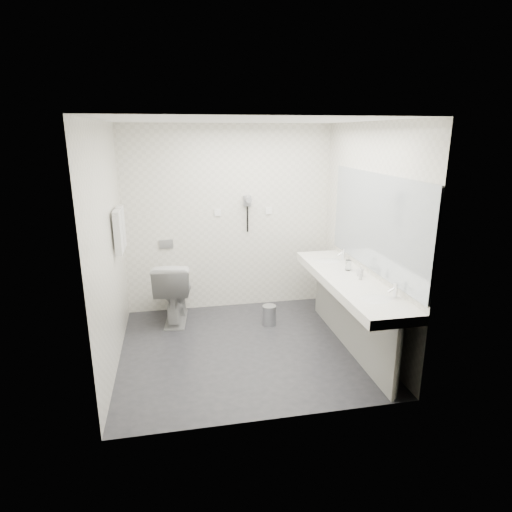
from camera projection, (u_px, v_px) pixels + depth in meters
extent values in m
plane|color=#28282D|center=(246.00, 348.00, 4.93)|extent=(2.80, 2.80, 0.00)
plane|color=white|center=(244.00, 120.00, 4.23)|extent=(2.80, 2.80, 0.00)
plane|color=white|center=(229.00, 219.00, 5.81)|extent=(2.80, 0.00, 2.80)
plane|color=white|center=(273.00, 283.00, 3.36)|extent=(2.80, 0.00, 2.80)
plane|color=white|center=(108.00, 249.00, 4.32)|extent=(0.00, 2.60, 2.60)
plane|color=white|center=(367.00, 237.00, 4.84)|extent=(0.00, 2.60, 2.60)
cube|color=white|center=(349.00, 282.00, 4.73)|extent=(0.55, 2.20, 0.10)
cube|color=gray|center=(349.00, 317.00, 4.85)|extent=(0.03, 2.15, 0.75)
cylinder|color=silver|center=(397.00, 363.00, 3.87)|extent=(0.06, 0.06, 0.75)
cylinder|color=silver|center=(320.00, 286.00, 5.83)|extent=(0.06, 0.06, 0.75)
cube|color=#B2BCC6|center=(375.00, 223.00, 4.59)|extent=(0.02, 2.20, 1.05)
ellipsoid|color=white|center=(376.00, 300.00, 4.10)|extent=(0.40, 0.31, 0.05)
ellipsoid|color=white|center=(328.00, 262.00, 5.33)|extent=(0.40, 0.31, 0.05)
cylinder|color=silver|center=(395.00, 290.00, 4.11)|extent=(0.04, 0.04, 0.15)
cylinder|color=silver|center=(343.00, 254.00, 5.34)|extent=(0.04, 0.04, 0.15)
imported|color=beige|center=(360.00, 271.00, 4.74)|extent=(0.08, 0.08, 0.12)
imported|color=beige|center=(361.00, 275.00, 4.63)|extent=(0.04, 0.04, 0.10)
cylinder|color=silver|center=(348.00, 265.00, 4.94)|extent=(0.07, 0.07, 0.12)
imported|color=white|center=(174.00, 291.00, 5.55)|extent=(0.55, 0.86, 0.82)
cube|color=#B2B5BA|center=(166.00, 244.00, 5.72)|extent=(0.18, 0.02, 0.12)
cylinder|color=#B2B5BA|center=(269.00, 316.00, 5.49)|extent=(0.22, 0.22, 0.24)
cylinder|color=#B2B5BA|center=(269.00, 306.00, 5.46)|extent=(0.17, 0.17, 0.02)
cylinder|color=silver|center=(117.00, 210.00, 4.77)|extent=(0.02, 0.62, 0.02)
cube|color=silver|center=(118.00, 232.00, 4.70)|extent=(0.07, 0.24, 0.48)
cube|color=silver|center=(121.00, 227.00, 4.96)|extent=(0.07, 0.24, 0.48)
cube|color=gray|center=(247.00, 201.00, 5.76)|extent=(0.10, 0.04, 0.14)
cylinder|color=gray|center=(248.00, 199.00, 5.68)|extent=(0.08, 0.14, 0.08)
cylinder|color=black|center=(248.00, 219.00, 5.81)|extent=(0.02, 0.02, 0.35)
cube|color=white|center=(218.00, 213.00, 5.74)|extent=(0.09, 0.02, 0.09)
cube|color=white|center=(269.00, 211.00, 5.87)|extent=(0.09, 0.02, 0.09)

